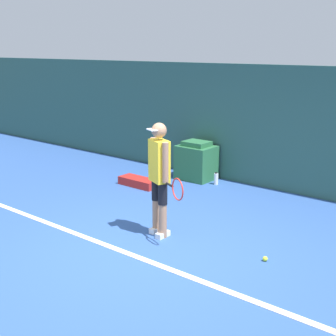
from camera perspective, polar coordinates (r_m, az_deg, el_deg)
The scene contains 8 objects.
ground_plane at distance 6.70m, azimuth -2.50°, elevation -9.72°, with size 24.00×24.00×0.00m, color #2D5193.
back_wall at distance 9.35m, azimuth 12.94°, elevation 4.72°, with size 24.00×0.10×2.43m.
court_baseline at distance 6.48m, azimuth -4.42°, elevation -10.55°, with size 21.60×0.10×0.01m.
tennis_player at distance 6.82m, azimuth -1.02°, elevation -0.75°, with size 0.90×0.47×1.71m.
tennis_ball at distance 6.43m, azimuth 11.76°, elevation -10.78°, with size 0.07×0.07×0.07m.
covered_chair at distance 9.98m, azimuth 3.47°, elevation 0.83°, with size 0.76×0.62×0.82m.
equipment_bag at distance 9.54m, azimuth -3.59°, elevation -1.72°, with size 0.86×0.34×0.16m.
water_bottle at distance 9.66m, azimuth 5.88°, elevation -1.31°, with size 0.09×0.09×0.26m.
Camera 1 is at (4.10, -4.52, 2.75)m, focal length 50.00 mm.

